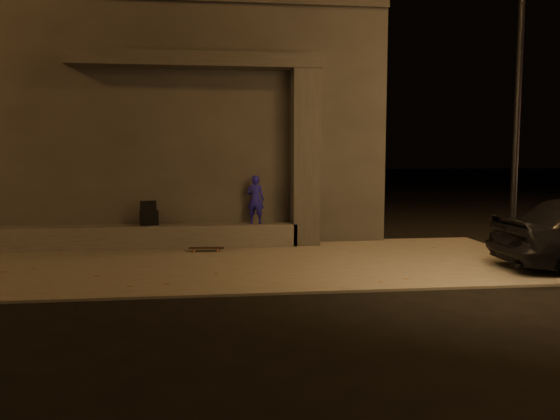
{
  "coord_description": "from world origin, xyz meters",
  "views": [
    {
      "loc": [
        -0.2,
        -7.46,
        1.93
      ],
      "look_at": [
        0.96,
        2.0,
        0.95
      ],
      "focal_mm": 35.0,
      "sensor_mm": 36.0,
      "label": 1
    }
  ],
  "objects": [
    {
      "name": "ground",
      "position": [
        0.0,
        0.0,
        0.0
      ],
      "size": [
        120.0,
        120.0,
        0.0
      ],
      "primitive_type": "plane",
      "color": "black",
      "rests_on": "ground"
    },
    {
      "name": "skateboarder",
      "position": [
        0.66,
        3.75,
        0.99
      ],
      "size": [
        0.42,
        0.34,
        1.0
      ],
      "primitive_type": "imported",
      "rotation": [
        0.0,
        0.0,
        2.82
      ],
      "color": "#1C179A",
      "rests_on": "ledge"
    },
    {
      "name": "building",
      "position": [
        -1.0,
        6.49,
        2.61
      ],
      "size": [
        9.0,
        5.1,
        5.22
      ],
      "color": "#393633",
      "rests_on": "ground"
    },
    {
      "name": "ledge",
      "position": [
        -1.5,
        3.75,
        0.27
      ],
      "size": [
        6.0,
        0.55,
        0.45
      ],
      "primitive_type": "cube",
      "color": "#4C4945",
      "rests_on": "sidewalk"
    },
    {
      "name": "backpack",
      "position": [
        -1.5,
        3.75,
        0.66
      ],
      "size": [
        0.4,
        0.3,
        0.5
      ],
      "rotation": [
        0.0,
        0.0,
        0.21
      ],
      "color": "black",
      "rests_on": "ledge"
    },
    {
      "name": "sidewalk",
      "position": [
        0.0,
        2.0,
        0.02
      ],
      "size": [
        11.0,
        4.4,
        0.04
      ],
      "primitive_type": "cube",
      "color": "#635E57",
      "rests_on": "ground"
    },
    {
      "name": "skateboard",
      "position": [
        -0.35,
        3.1,
        0.1
      ],
      "size": [
        0.69,
        0.23,
        0.07
      ],
      "rotation": [
        0.0,
        0.0,
        -0.08
      ],
      "color": "black",
      "rests_on": "sidewalk"
    },
    {
      "name": "column",
      "position": [
        1.7,
        3.75,
        1.84
      ],
      "size": [
        0.55,
        0.55,
        3.6
      ],
      "primitive_type": "cube",
      "color": "#393633",
      "rests_on": "sidewalk"
    },
    {
      "name": "canopy",
      "position": [
        -0.5,
        3.8,
        3.78
      ],
      "size": [
        5.0,
        0.7,
        0.28
      ],
      "primitive_type": "cube",
      "color": "#393633",
      "rests_on": "column"
    },
    {
      "name": "street_lamp_2",
      "position": [
        6.54,
        4.1,
        3.92
      ],
      "size": [
        0.36,
        0.36,
        6.89
      ],
      "color": "black",
      "rests_on": "ground"
    }
  ]
}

